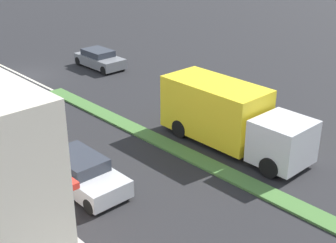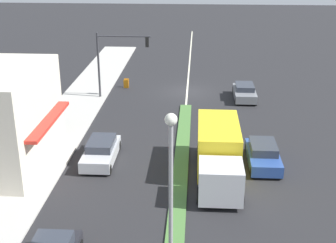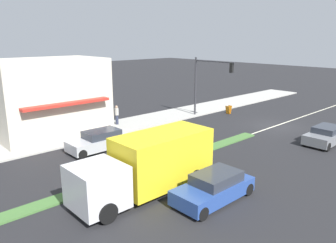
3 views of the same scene
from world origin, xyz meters
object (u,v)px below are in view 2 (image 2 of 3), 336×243
delivery_truck (219,153)px  suv_grey (244,92)px  warning_aframe_sign (126,83)px  street_lamp (171,184)px  coupe_blue (263,155)px  pedestrian (50,118)px  sedan_silver (101,151)px  traffic_signal_main (115,54)px

delivery_truck → suv_grey: delivery_truck is taller
warning_aframe_sign → street_lamp: bearing=102.0°
delivery_truck → warning_aframe_sign: bearing=-65.0°
warning_aframe_sign → coupe_blue: (-10.70, 15.28, 0.22)m
delivery_truck → pedestrian: bearing=-27.1°
sedan_silver → pedestrian: bearing=-44.5°
traffic_signal_main → delivery_truck: bearing=120.9°
delivery_truck → suv_grey: 14.66m
traffic_signal_main → delivery_truck: size_ratio=0.75×
street_lamp → delivery_truck: bearing=-102.6°
street_lamp → warning_aframe_sign: bearing=-78.0°
warning_aframe_sign → sedan_silver: size_ratio=0.19×
pedestrian → warning_aframe_sign: size_ratio=2.00×
warning_aframe_sign → delivery_truck: (-7.90, 16.93, 1.04)m
sedan_silver → suv_grey: bearing=-127.9°
suv_grey → sedan_silver: bearing=52.1°
traffic_signal_main → coupe_blue: traffic_signal_main is taller
warning_aframe_sign → delivery_truck: 18.71m
traffic_signal_main → street_lamp: size_ratio=0.76×
sedan_silver → traffic_signal_main: bearing=-84.8°
street_lamp → suv_grey: street_lamp is taller
sedan_silver → delivery_truck: bearing=168.1°
pedestrian → delivery_truck: size_ratio=0.22×
pedestrian → delivery_truck: 13.23m
delivery_truck → sedan_silver: 7.40m
traffic_signal_main → warning_aframe_sign: size_ratio=6.69×
coupe_blue → sedan_silver: (10.00, 0.13, 0.00)m
traffic_signal_main → pedestrian: traffic_signal_main is taller
warning_aframe_sign → sedan_silver: bearing=92.6°
traffic_signal_main → street_lamp: (-6.12, 23.75, 0.88)m
street_lamp → warning_aframe_sign: (5.70, -26.77, -4.35)m
pedestrian → coupe_blue: pedestrian is taller
traffic_signal_main → sedan_silver: 12.85m
street_lamp → warning_aframe_sign: street_lamp is taller
coupe_blue → street_lamp: bearing=66.5°
street_lamp → delivery_truck: 10.61m
traffic_signal_main → coupe_blue: bearing=132.2°
warning_aframe_sign → coupe_blue: size_ratio=0.20×
street_lamp → coupe_blue: size_ratio=1.76×
suv_grey → warning_aframe_sign: bearing=-13.4°
traffic_signal_main → warning_aframe_sign: bearing=-97.9°
traffic_signal_main → sedan_silver: traffic_signal_main is taller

